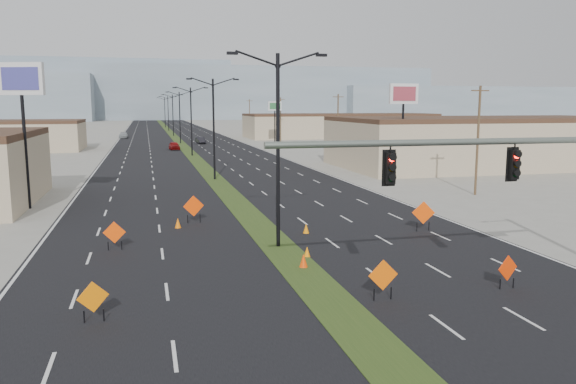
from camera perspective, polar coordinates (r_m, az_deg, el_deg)
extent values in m
plane|color=gray|center=(18.93, 7.61, -14.32)|extent=(600.00, 600.00, 0.00)
cube|color=black|center=(116.55, -10.98, 4.99)|extent=(25.00, 400.00, 0.02)
cube|color=#284016|center=(116.55, -10.98, 4.99)|extent=(2.00, 400.00, 0.04)
cube|color=tan|center=(73.52, 19.41, 4.66)|extent=(36.00, 18.00, 5.50)
cube|color=tan|center=(133.86, 5.30, 6.65)|extent=(44.00, 16.00, 5.00)
cube|color=gray|center=(319.61, -5.91, 9.93)|extent=(220.00, 50.00, 28.00)
cube|color=gray|center=(358.51, 17.36, 8.65)|extent=(160.00, 50.00, 18.00)
cube|color=gray|center=(337.05, -18.46, 9.81)|extent=(140.00, 50.00, 32.00)
cylinder|color=slate|center=(21.66, 18.87, 4.87)|extent=(16.00, 0.24, 0.24)
cube|color=black|center=(20.05, 10.31, 2.39)|extent=(0.50, 0.28, 1.30)
sphere|color=#FF0C05|center=(19.87, 10.53, 3.34)|extent=(0.22, 0.22, 0.22)
cube|color=black|center=(22.58, 21.95, 2.60)|extent=(0.50, 0.28, 1.30)
sphere|color=#FF0C05|center=(22.42, 22.24, 3.44)|extent=(0.22, 0.22, 0.22)
cylinder|color=black|center=(28.99, -1.02, 4.03)|extent=(0.20, 0.20, 10.00)
cube|color=black|center=(28.56, -5.68, 13.86)|extent=(0.55, 0.24, 0.14)
cube|color=black|center=(29.61, 3.42, 13.71)|extent=(0.55, 0.24, 0.14)
cylinder|color=black|center=(56.56, -7.55, 6.28)|extent=(0.20, 0.20, 10.00)
cube|color=black|center=(56.35, -10.02, 11.25)|extent=(0.55, 0.24, 0.14)
cube|color=black|center=(56.88, -5.30, 11.32)|extent=(0.55, 0.24, 0.14)
cylinder|color=black|center=(84.42, -9.80, 7.03)|extent=(0.20, 0.20, 10.00)
cube|color=black|center=(84.27, -11.47, 10.35)|extent=(0.55, 0.24, 0.14)
cube|color=black|center=(84.63, -8.31, 10.42)|extent=(0.55, 0.24, 0.14)
cylinder|color=black|center=(112.35, -10.93, 7.41)|extent=(0.20, 0.20, 10.00)
cube|color=black|center=(112.24, -12.20, 9.90)|extent=(0.55, 0.24, 0.14)
cube|color=black|center=(112.51, -9.82, 9.96)|extent=(0.55, 0.24, 0.14)
cylinder|color=black|center=(140.30, -11.62, 7.63)|extent=(0.20, 0.20, 10.00)
cube|color=black|center=(140.21, -12.63, 9.62)|extent=(0.55, 0.24, 0.14)
cube|color=black|center=(140.43, -10.73, 9.68)|extent=(0.55, 0.24, 0.14)
cylinder|color=black|center=(168.27, -12.07, 7.78)|extent=(0.20, 0.20, 10.00)
cube|color=black|center=(168.20, -12.92, 9.44)|extent=(0.55, 0.24, 0.14)
cube|color=black|center=(168.38, -11.33, 9.49)|extent=(0.55, 0.24, 0.14)
cylinder|color=black|center=(196.25, -12.40, 7.89)|extent=(0.20, 0.20, 10.00)
cube|color=black|center=(196.19, -13.13, 9.31)|extent=(0.55, 0.24, 0.14)
cube|color=black|center=(196.34, -11.77, 9.35)|extent=(0.55, 0.24, 0.14)
cylinder|color=#4C3823|center=(49.06, 18.72, 4.93)|extent=(0.20, 0.20, 9.00)
cube|color=#4C3823|center=(48.99, 18.95, 9.72)|extent=(1.60, 0.10, 0.10)
cylinder|color=#4C3823|center=(80.69, 5.08, 6.69)|extent=(0.20, 0.20, 9.00)
cube|color=#4C3823|center=(80.64, 5.12, 9.61)|extent=(1.60, 0.10, 0.10)
cylinder|color=#4C3823|center=(114.30, -0.75, 7.33)|extent=(0.20, 0.20, 9.00)
cube|color=#4C3823|center=(114.27, -0.76, 9.39)|extent=(1.60, 0.10, 0.10)
cylinder|color=#4C3823|center=(148.55, -3.93, 7.65)|extent=(0.20, 0.20, 9.00)
cube|color=#4C3823|center=(148.53, -3.94, 9.23)|extent=(1.60, 0.10, 0.10)
imported|color=maroon|center=(96.61, -11.49, 4.62)|extent=(1.88, 4.07, 1.35)
imported|color=black|center=(111.09, -8.88, 5.20)|extent=(1.86, 4.07, 1.29)
imported|color=#9DA3A6|center=(133.72, -16.37, 5.55)|extent=(2.04, 4.72, 1.36)
cube|color=orange|center=(20.64, -19.21, -10.04)|extent=(1.04, 0.43, 1.10)
cylinder|color=black|center=(20.90, -20.00, -11.84)|extent=(0.05, 0.05, 0.46)
cylinder|color=black|center=(20.84, -18.21, -11.81)|extent=(0.05, 0.05, 0.46)
cube|color=#F34305|center=(30.24, -17.23, -3.94)|extent=(1.14, 0.12, 1.14)
cylinder|color=black|center=(30.42, -17.80, -5.27)|extent=(0.05, 0.05, 0.47)
cylinder|color=black|center=(30.38, -16.54, -5.23)|extent=(0.05, 0.05, 0.47)
cube|color=#FA4205|center=(35.98, -9.57, -1.41)|extent=(1.32, 0.27, 1.33)
cylinder|color=black|center=(36.10, -10.16, -2.73)|extent=(0.05, 0.05, 0.55)
cylinder|color=black|center=(36.16, -8.93, -2.68)|extent=(0.05, 0.05, 0.55)
cube|color=#EB5704|center=(21.92, 9.64, -8.31)|extent=(1.21, 0.05, 1.21)
cylinder|color=black|center=(22.02, 8.74, -10.27)|extent=(0.05, 0.05, 0.50)
cylinder|color=black|center=(22.29, 10.43, -10.08)|extent=(0.05, 0.05, 0.50)
cube|color=red|center=(24.61, 21.42, -7.21)|extent=(1.04, 0.30, 1.06)
cylinder|color=black|center=(24.62, 20.74, -8.77)|extent=(0.05, 0.05, 0.44)
cylinder|color=black|center=(24.96, 21.92, -8.59)|extent=(0.05, 0.05, 0.44)
cube|color=#F54505|center=(34.15, 13.60, -2.05)|extent=(1.31, 0.42, 1.35)
cylinder|color=black|center=(34.13, 12.96, -3.48)|extent=(0.05, 0.05, 0.56)
cylinder|color=black|center=(34.50, 14.13, -3.40)|extent=(0.05, 0.05, 0.56)
cone|color=orange|center=(27.75, 1.95, -6.10)|extent=(0.37, 0.37, 0.55)
cone|color=#F94105|center=(25.96, 1.59, -7.00)|extent=(0.49, 0.49, 0.68)
cone|color=orange|center=(32.81, 1.85, -3.72)|extent=(0.46, 0.46, 0.60)
cone|color=orange|center=(34.84, -11.12, -3.12)|extent=(0.39, 0.39, 0.63)
cylinder|color=black|center=(44.37, -25.11, 3.94)|extent=(0.24, 0.24, 8.58)
cube|color=white|center=(44.30, -25.53, 10.34)|extent=(3.31, 1.46, 2.26)
cube|color=#3F3F98|center=(44.11, -25.58, 10.35)|extent=(2.57, 0.95, 1.58)
cylinder|color=black|center=(60.59, 11.54, 5.38)|extent=(0.24, 0.24, 7.98)
cube|color=white|center=(60.51, 11.67, 9.75)|extent=(3.15, 0.40, 2.10)
cube|color=#9D3442|center=(60.33, 11.76, 9.75)|extent=(2.52, 0.09, 1.47)
cylinder|color=black|center=(111.01, -1.34, 6.71)|extent=(0.24, 0.24, 6.76)
cube|color=white|center=(110.94, -1.35, 8.73)|extent=(2.68, 0.42, 1.78)
cube|color=#2D713D|center=(110.74, -1.33, 8.73)|extent=(2.14, 0.11, 1.25)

